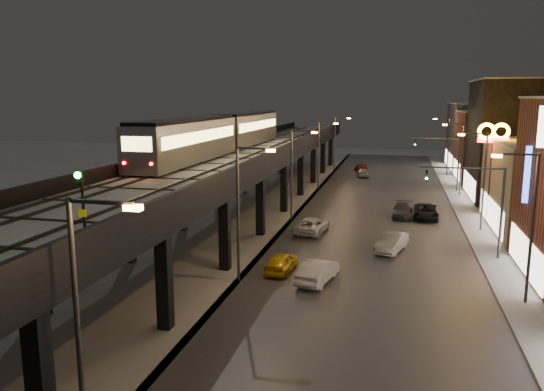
{
  "coord_description": "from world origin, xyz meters",
  "views": [
    {
      "loc": [
        9.21,
        -19.32,
        12.07
      ],
      "look_at": [
        0.45,
        17.8,
        5.0
      ],
      "focal_mm": 35.0,
      "sensor_mm": 36.0,
      "label": 1
    }
  ],
  "objects_px": {
    "car_taxi": "(281,263)",
    "car_mid_silver": "(312,226)",
    "car_onc_silver": "(391,243)",
    "car_far_white": "(361,168)",
    "rail_signal": "(81,192)",
    "car_onc_white": "(403,211)",
    "car_onc_dark": "(426,212)",
    "subway_train": "(222,133)",
    "car_mid_dark": "(363,173)",
    "car_near_white": "(318,272)"
  },
  "relations": [
    {
      "from": "car_mid_silver",
      "to": "car_onc_silver",
      "type": "relative_size",
      "value": 1.14
    },
    {
      "from": "subway_train",
      "to": "car_taxi",
      "type": "bearing_deg",
      "value": -60.15
    },
    {
      "from": "rail_signal",
      "to": "car_mid_silver",
      "type": "xyz_separation_m",
      "value": [
        4.15,
        28.78,
        -7.91
      ]
    },
    {
      "from": "car_mid_dark",
      "to": "car_onc_silver",
      "type": "xyz_separation_m",
      "value": [
        4.76,
        -40.41,
        0.12
      ]
    },
    {
      "from": "rail_signal",
      "to": "car_onc_white",
      "type": "relative_size",
      "value": 0.6
    },
    {
      "from": "car_onc_silver",
      "to": "car_far_white",
      "type": "bearing_deg",
      "value": 113.04
    },
    {
      "from": "subway_train",
      "to": "car_mid_silver",
      "type": "distance_m",
      "value": 14.66
    },
    {
      "from": "car_taxi",
      "to": "car_onc_white",
      "type": "bearing_deg",
      "value": -108.7
    },
    {
      "from": "car_near_white",
      "to": "car_onc_white",
      "type": "distance_m",
      "value": 21.89
    },
    {
      "from": "car_near_white",
      "to": "car_mid_silver",
      "type": "height_order",
      "value": "car_near_white"
    },
    {
      "from": "car_far_white",
      "to": "car_taxi",
      "type": "bearing_deg",
      "value": 74.29
    },
    {
      "from": "car_mid_silver",
      "to": "car_onc_dark",
      "type": "bearing_deg",
      "value": -134.1
    },
    {
      "from": "car_onc_dark",
      "to": "subway_train",
      "type": "bearing_deg",
      "value": -173.12
    },
    {
      "from": "rail_signal",
      "to": "car_taxi",
      "type": "distance_m",
      "value": 19.69
    },
    {
      "from": "rail_signal",
      "to": "car_taxi",
      "type": "relative_size",
      "value": 0.7
    },
    {
      "from": "rail_signal",
      "to": "car_onc_dark",
      "type": "relative_size",
      "value": 0.54
    },
    {
      "from": "subway_train",
      "to": "car_near_white",
      "type": "xyz_separation_m",
      "value": [
        12.97,
        -19.26,
        -7.72
      ]
    },
    {
      "from": "car_far_white",
      "to": "car_onc_silver",
      "type": "distance_m",
      "value": 45.17
    },
    {
      "from": "car_taxi",
      "to": "car_mid_silver",
      "type": "height_order",
      "value": "car_mid_silver"
    },
    {
      "from": "car_mid_silver",
      "to": "car_far_white",
      "type": "relative_size",
      "value": 1.19
    },
    {
      "from": "subway_train",
      "to": "car_onc_silver",
      "type": "height_order",
      "value": "subway_train"
    },
    {
      "from": "car_taxi",
      "to": "car_onc_silver",
      "type": "distance_m",
      "value": 10.1
    },
    {
      "from": "rail_signal",
      "to": "car_far_white",
      "type": "distance_m",
      "value": 70.0
    },
    {
      "from": "car_near_white",
      "to": "car_far_white",
      "type": "relative_size",
      "value": 1.06
    },
    {
      "from": "car_mid_silver",
      "to": "car_mid_dark",
      "type": "distance_m",
      "value": 36.17
    },
    {
      "from": "car_mid_silver",
      "to": "car_onc_white",
      "type": "xyz_separation_m",
      "value": [
        8.01,
        8.49,
        -0.03
      ]
    },
    {
      "from": "car_near_white",
      "to": "car_mid_dark",
      "type": "xyz_separation_m",
      "value": [
        -0.12,
        48.77,
        -0.13
      ]
    },
    {
      "from": "car_near_white",
      "to": "car_onc_silver",
      "type": "height_order",
      "value": "car_near_white"
    },
    {
      "from": "subway_train",
      "to": "rail_signal",
      "type": "height_order",
      "value": "subway_train"
    },
    {
      "from": "car_taxi",
      "to": "car_mid_silver",
      "type": "relative_size",
      "value": 0.79
    },
    {
      "from": "rail_signal",
      "to": "car_mid_silver",
      "type": "relative_size",
      "value": 0.55
    },
    {
      "from": "car_near_white",
      "to": "car_onc_dark",
      "type": "distance_m",
      "value": 22.42
    },
    {
      "from": "car_taxi",
      "to": "car_far_white",
      "type": "xyz_separation_m",
      "value": [
        2.03,
        51.69,
        0.05
      ]
    },
    {
      "from": "car_mid_silver",
      "to": "car_onc_dark",
      "type": "xyz_separation_m",
      "value": [
        10.27,
        8.32,
        0.01
      ]
    },
    {
      "from": "car_onc_white",
      "to": "car_taxi",
      "type": "bearing_deg",
      "value": -109.47
    },
    {
      "from": "car_far_white",
      "to": "car_onc_white",
      "type": "xyz_separation_m",
      "value": [
        6.35,
        -32.04,
        -0.05
      ]
    },
    {
      "from": "subway_train",
      "to": "car_onc_white",
      "type": "relative_size",
      "value": 7.98
    },
    {
      "from": "subway_train",
      "to": "car_onc_dark",
      "type": "relative_size",
      "value": 7.24
    },
    {
      "from": "subway_train",
      "to": "car_mid_dark",
      "type": "distance_m",
      "value": 33.13
    },
    {
      "from": "car_mid_dark",
      "to": "subway_train",
      "type": "bearing_deg",
      "value": 65.64
    },
    {
      "from": "car_near_white",
      "to": "car_far_white",
      "type": "height_order",
      "value": "car_near_white"
    },
    {
      "from": "subway_train",
      "to": "car_onc_white",
      "type": "bearing_deg",
      "value": 5.84
    },
    {
      "from": "car_far_white",
      "to": "car_onc_dark",
      "type": "distance_m",
      "value": 33.34
    },
    {
      "from": "car_onc_silver",
      "to": "car_onc_white",
      "type": "height_order",
      "value": "car_onc_silver"
    },
    {
      "from": "car_taxi",
      "to": "car_onc_white",
      "type": "xyz_separation_m",
      "value": [
        8.38,
        19.65,
        -0.0
      ]
    },
    {
      "from": "car_taxi",
      "to": "car_mid_silver",
      "type": "bearing_deg",
      "value": -87.49
    },
    {
      "from": "car_mid_silver",
      "to": "car_far_white",
      "type": "distance_m",
      "value": 40.56
    },
    {
      "from": "car_onc_dark",
      "to": "car_onc_white",
      "type": "relative_size",
      "value": 1.1
    },
    {
      "from": "car_near_white",
      "to": "car_far_white",
      "type": "distance_m",
      "value": 53.21
    },
    {
      "from": "rail_signal",
      "to": "car_onc_white",
      "type": "height_order",
      "value": "rail_signal"
    }
  ]
}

